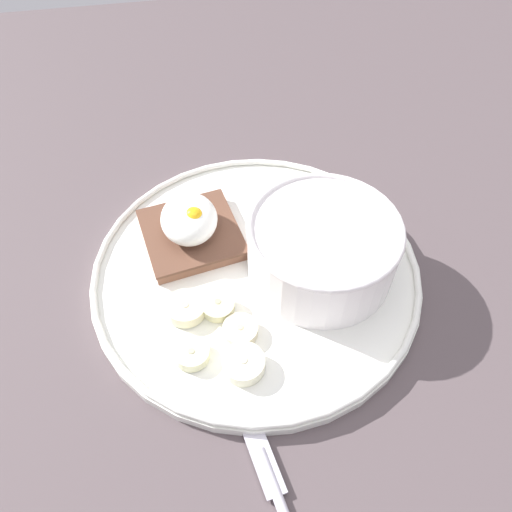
% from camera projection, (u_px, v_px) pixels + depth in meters
% --- Properties ---
extents(ground_plane, '(1.20, 1.20, 0.02)m').
position_uv_depth(ground_plane, '(256.00, 282.00, 0.49)').
color(ground_plane, '#524648').
rests_on(ground_plane, ground).
extents(plate, '(0.31, 0.31, 0.02)m').
position_uv_depth(plate, '(256.00, 270.00, 0.47)').
color(plate, white).
rests_on(plate, ground_plane).
extents(oatmeal_bowl, '(0.14, 0.14, 0.06)m').
position_uv_depth(oatmeal_bowl, '(322.00, 248.00, 0.45)').
color(oatmeal_bowl, white).
rests_on(oatmeal_bowl, plate).
extents(toast_slice, '(0.11, 0.11, 0.01)m').
position_uv_depth(toast_slice, '(191.00, 234.00, 0.49)').
color(toast_slice, brown).
rests_on(toast_slice, plate).
extents(poached_egg, '(0.06, 0.05, 0.03)m').
position_uv_depth(poached_egg, '(189.00, 219.00, 0.47)').
color(poached_egg, white).
rests_on(poached_egg, toast_slice).
extents(banana_slice_front, '(0.04, 0.04, 0.01)m').
position_uv_depth(banana_slice_front, '(240.00, 330.00, 0.42)').
color(banana_slice_front, beige).
rests_on(banana_slice_front, plate).
extents(banana_slice_left, '(0.04, 0.04, 0.01)m').
position_uv_depth(banana_slice_left, '(192.00, 354.00, 0.41)').
color(banana_slice_left, beige).
rests_on(banana_slice_left, plate).
extents(banana_slice_back, '(0.03, 0.03, 0.02)m').
position_uv_depth(banana_slice_back, '(218.00, 305.00, 0.44)').
color(banana_slice_back, beige).
rests_on(banana_slice_back, plate).
extents(banana_slice_right, '(0.05, 0.05, 0.01)m').
position_uv_depth(banana_slice_right, '(244.00, 364.00, 0.40)').
color(banana_slice_right, '#EEE9C7').
rests_on(banana_slice_right, plate).
extents(banana_slice_inner, '(0.05, 0.05, 0.01)m').
position_uv_depth(banana_slice_inner, '(186.00, 308.00, 0.44)').
color(banana_slice_inner, '#F0E7BF').
rests_on(banana_slice_inner, plate).
extents(knife, '(0.14, 0.04, 0.01)m').
position_uv_depth(knife, '(278.00, 498.00, 0.35)').
color(knife, silver).
rests_on(knife, ground_plane).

